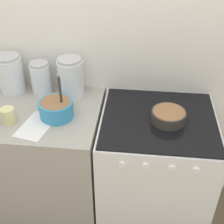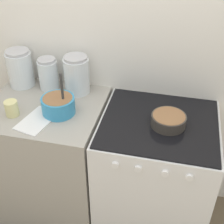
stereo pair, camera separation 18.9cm
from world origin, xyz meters
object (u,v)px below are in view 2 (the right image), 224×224
at_px(stove, 154,175).
at_px(mixing_bowl, 58,104).
at_px(storage_jar_left, 21,70).
at_px(storage_jar_middle, 48,76).
at_px(baking_pan, 169,120).
at_px(tin_can, 12,108).
at_px(storage_jar_right, 77,77).

relative_size(stove, mixing_bowl, 3.31).
xyz_separation_m(storage_jar_left, storage_jar_middle, (0.21, 0.00, -0.02)).
distance_m(stove, mixing_bowl, 0.82).
height_order(baking_pan, storage_jar_left, storage_jar_left).
bearing_deg(storage_jar_middle, mixing_bowl, -57.35).
height_order(mixing_bowl, tin_can, mixing_bowl).
bearing_deg(tin_can, storage_jar_middle, 74.67).
relative_size(stove, storage_jar_middle, 4.14).
bearing_deg(storage_jar_middle, baking_pan, -16.00).
relative_size(baking_pan, tin_can, 2.12).
distance_m(stove, baking_pan, 0.51).
relative_size(storage_jar_left, storage_jar_right, 1.00).
distance_m(mixing_bowl, baking_pan, 0.68).
xyz_separation_m(storage_jar_middle, storage_jar_right, (0.21, -0.00, 0.02)).
height_order(baking_pan, storage_jar_middle, storage_jar_middle).
distance_m(baking_pan, storage_jar_middle, 0.89).
xyz_separation_m(storage_jar_middle, tin_can, (-0.10, -0.36, -0.05)).
bearing_deg(storage_jar_middle, stove, -15.56).
bearing_deg(stove, mixing_bowl, -175.66).
distance_m(storage_jar_right, tin_can, 0.48).
relative_size(storage_jar_right, tin_can, 2.71).
height_order(stove, storage_jar_middle, storage_jar_middle).
bearing_deg(mixing_bowl, baking_pan, 2.22).
xyz_separation_m(mixing_bowl, storage_jar_left, (-0.38, 0.27, 0.05)).
relative_size(storage_jar_left, tin_can, 2.70).
bearing_deg(storage_jar_left, tin_can, -73.12).
relative_size(stove, tin_can, 9.52).
height_order(mixing_bowl, baking_pan, mixing_bowl).
bearing_deg(mixing_bowl, stove, 4.34).
bearing_deg(storage_jar_left, baking_pan, -12.98).
xyz_separation_m(baking_pan, tin_can, (-0.96, -0.12, 0.01)).
relative_size(storage_jar_left, storage_jar_middle, 1.17).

